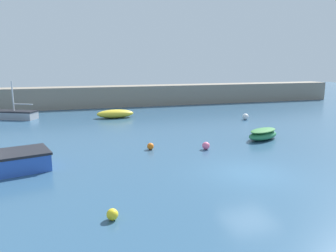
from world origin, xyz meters
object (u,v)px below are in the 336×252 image
Objects in this scene: rowboat_with_red_cover at (263,134)px; mooring_buoy_pink at (206,146)px; open_tender_yellow at (115,114)px; mooring_buoy_orange at (150,146)px; sailboat_short_mast at (14,115)px; mooring_buoy_yellow at (112,214)px; mooring_buoy_white at (245,117)px.

mooring_buoy_pink is (-4.80, -1.29, -0.14)m from rowboat_with_red_cover.
open_tender_yellow reaches higher than mooring_buoy_orange.
open_tender_yellow is 13.65m from mooring_buoy_pink.
mooring_buoy_pink is 1.12× the size of mooring_buoy_orange.
mooring_buoy_yellow is at bearing 131.63° from sailboat_short_mast.
rowboat_with_red_cover reaches higher than mooring_buoy_white.
mooring_buoy_orange is (-10.97, -7.71, -0.07)m from mooring_buoy_white.
sailboat_short_mast is 17.24m from mooring_buoy_orange.
mooring_buoy_yellow is at bearing -131.74° from mooring_buoy_pink.
sailboat_short_mast is at bearing 115.45° from rowboat_with_red_cover.
sailboat_short_mast is at bearing 161.93° from mooring_buoy_white.
mooring_buoy_white is at bearing 42.45° from rowboat_with_red_cover.
sailboat_short_mast is 10.52× the size of mooring_buoy_orange.
sailboat_short_mast is 23.59m from mooring_buoy_yellow.
mooring_buoy_pink is at bearing 156.38° from sailboat_short_mast.
mooring_buoy_white is at bearing 48.25° from mooring_buoy_yellow.
mooring_buoy_pink is at bearing -74.02° from open_tender_yellow.
mooring_buoy_pink is at bearing 48.26° from mooring_buoy_yellow.
mooring_buoy_orange is at bearing 156.59° from rowboat_with_red_cover.
mooring_buoy_yellow is 0.71× the size of mooring_buoy_white.
open_tender_yellow is 12.22m from mooring_buoy_white.
mooring_buoy_yellow is at bearing -131.75° from mooring_buoy_white.
mooring_buoy_pink is at bearing 169.21° from rowboat_with_red_cover.
mooring_buoy_orange is (-3.23, 0.95, -0.02)m from mooring_buoy_pink.
mooring_buoy_pink is (12.73, -15.34, -0.18)m from sailboat_short_mast.
mooring_buoy_pink is 3.37m from mooring_buoy_orange.
rowboat_with_red_cover is 4.98m from mooring_buoy_pink.
open_tender_yellow is at bearing 91.86° from mooring_buoy_orange.
mooring_buoy_white reaches higher than mooring_buoy_pink.
mooring_buoy_yellow is 0.96× the size of mooring_buoy_orange.
open_tender_yellow is 9.36m from sailboat_short_mast.
sailboat_short_mast reaches higher than open_tender_yellow.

